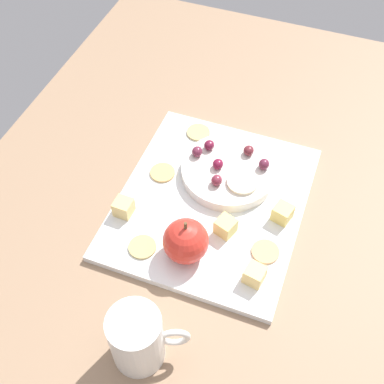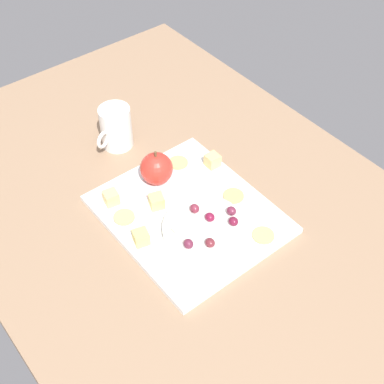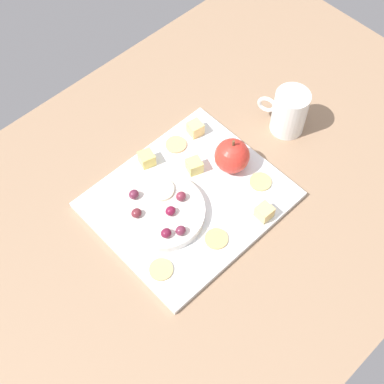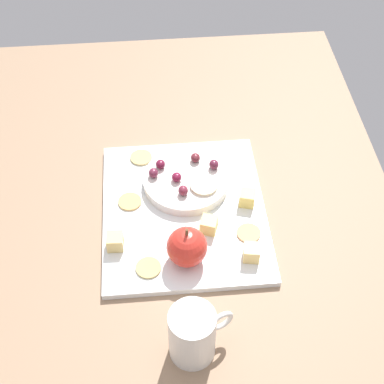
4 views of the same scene
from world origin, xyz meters
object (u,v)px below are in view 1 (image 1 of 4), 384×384
object	(u,v)px
cheese_cube_2	(255,275)
cracker_3	(163,173)
cheese_cube_3	(226,226)
apple_whole	(186,241)
grape_5	(249,151)
apple_slice_0	(242,182)
grape_2	(219,164)
cup	(139,339)
grape_3	(209,145)
serving_dish	(229,171)
grape_0	(197,152)
cheese_cube_0	(124,207)
cheese_cube_1	(283,213)
cracker_1	(142,247)
cracker_2	(265,252)
platter	(212,202)
grape_1	(217,180)
cracker_0	(198,132)
grape_4	(264,164)

from	to	relation	value
cheese_cube_2	cracker_3	size ratio (longest dim) A/B	0.65
cheese_cube_3	apple_whole	bearing A→B (deg)	-36.45
grape_5	apple_slice_0	bearing A→B (deg)	8.05
cheese_cube_3	grape_2	bearing A→B (deg)	-156.02
apple_whole	cup	bearing A→B (deg)	-0.84
grape_2	grape_3	distance (cm)	4.64
serving_dish	grape_2	size ratio (longest dim) A/B	8.17
grape_0	cup	distance (cm)	34.06
cheese_cube_0	apple_slice_0	xyz separation A→B (cm)	(-10.78, 16.25, 0.81)
cheese_cube_1	cracker_3	size ratio (longest dim) A/B	0.65
grape_3	grape_2	bearing A→B (deg)	39.50
cracker_1	cracker_2	distance (cm)	18.62
serving_dish	cup	bearing A→B (deg)	-2.52
cheese_cube_2	cracker_1	size ratio (longest dim) A/B	0.65
cheese_cube_3	grape_5	bearing A→B (deg)	-176.41
cheese_cube_1	apple_slice_0	bearing A→B (deg)	-111.93
cheese_cube_2	grape_2	world-z (taller)	grape_2
platter	cheese_cube_1	world-z (taller)	cheese_cube_1
apple_whole	cracker_2	distance (cm)	12.39
cheese_cube_3	cracker_1	xyz separation A→B (cm)	(7.21, -10.87, -1.18)
serving_dish	cracker_1	distance (cm)	19.99
platter	apple_whole	world-z (taller)	apple_whole
grape_2	cup	world-z (taller)	cup
grape_3	apple_slice_0	bearing A→B (deg)	54.07
grape_0	apple_slice_0	size ratio (longest dim) A/B	0.39
cheese_cube_3	grape_3	distance (cm)	16.14
cheese_cube_3	cracker_2	size ratio (longest dim) A/B	0.65
grape_0	grape_3	bearing A→B (deg)	147.09
grape_1	cup	world-z (taller)	cup
platter	grape_1	size ratio (longest dim) A/B	17.43
cheese_cube_1	cup	size ratio (longest dim) A/B	0.28
cracker_0	grape_5	size ratio (longest dim) A/B	2.17
grape_4	cup	world-z (taller)	cup
cheese_cube_0	grape_3	bearing A→B (deg)	152.17
grape_1	cheese_cube_1	bearing A→B (deg)	82.23
serving_dish	cheese_cube_0	bearing A→B (deg)	-44.61
cheese_cube_2	apple_slice_0	size ratio (longest dim) A/B	0.55
cheese_cube_1	cheese_cube_0	bearing A→B (deg)	-72.06
cheese_cube_1	grape_4	xyz separation A→B (cm)	(-7.57, -5.27, 1.42)
cheese_cube_1	grape_2	distance (cm)	13.34
cracker_3	grape_2	distance (cm)	9.81
serving_dish	grape_4	size ratio (longest dim) A/B	8.17
grape_4	grape_5	bearing A→B (deg)	-123.68
cup	cracker_0	bearing A→B (deg)	-170.54
cracker_3	grape_2	world-z (taller)	grape_2
cheese_cube_3	cracker_3	size ratio (longest dim) A/B	0.65
apple_whole	cheese_cube_0	distance (cm)	12.67
grape_0	grape_4	bearing A→B (deg)	95.73
grape_1	cup	distance (cm)	28.91
cracker_2	cheese_cube_0	bearing A→B (deg)	-88.32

